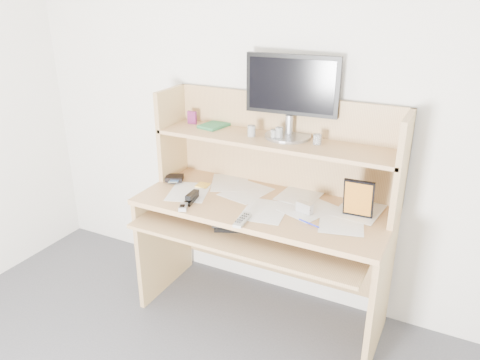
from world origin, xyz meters
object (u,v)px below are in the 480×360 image
at_px(desk, 268,207).
at_px(tv_remote, 242,220).
at_px(keyboard, 257,224).
at_px(game_case, 359,199).
at_px(monitor, 291,94).

bearing_deg(desk, tv_remote, -90.15).
height_order(keyboard, tv_remote, tv_remote).
xyz_separation_m(keyboard, tv_remote, (-0.01, -0.16, 0.10)).
height_order(tv_remote, game_case, game_case).
bearing_deg(tv_remote, game_case, 24.69).
distance_m(keyboard, game_case, 0.56).
distance_m(desk, keyboard, 0.17).
xyz_separation_m(keyboard, game_case, (0.50, 0.14, 0.20)).
bearing_deg(keyboard, game_case, -8.36).
distance_m(game_case, monitor, 0.67).
height_order(desk, monitor, monitor).
bearing_deg(monitor, keyboard, -102.11).
bearing_deg(tv_remote, desk, 83.41).
xyz_separation_m(desk, monitor, (0.05, 0.16, 0.63)).
xyz_separation_m(game_case, monitor, (-0.46, 0.18, 0.46)).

